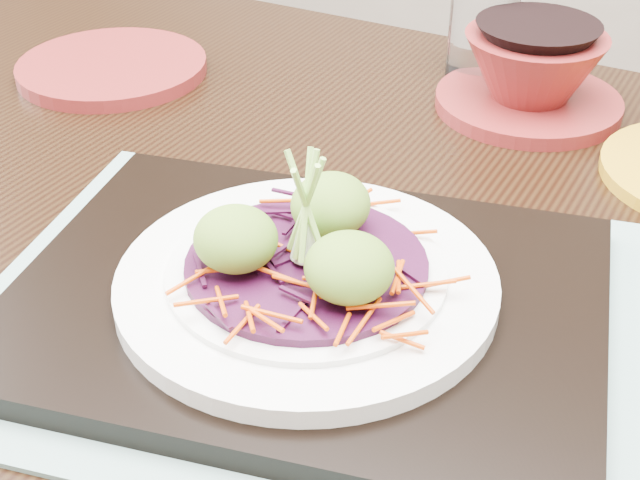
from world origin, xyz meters
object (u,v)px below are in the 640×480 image
at_px(serving_tray, 307,301).
at_px(terracotta_side_plate, 112,67).
at_px(dining_table, 328,368).
at_px(water_glass, 484,28).
at_px(white_plate, 307,280).
at_px(terracotta_bowl_set, 532,77).

bearing_deg(serving_tray, terracotta_side_plate, 132.98).
distance_m(dining_table, water_glass, 0.37).
xyz_separation_m(white_plate, terracotta_side_plate, (-0.33, 0.27, -0.02)).
bearing_deg(white_plate, dining_table, 101.80).
xyz_separation_m(terracotta_side_plate, terracotta_bowl_set, (0.39, 0.08, 0.02)).
xyz_separation_m(serving_tray, water_glass, (-0.00, 0.41, 0.04)).
relative_size(dining_table, terracotta_bowl_set, 7.57).
bearing_deg(terracotta_bowl_set, serving_tray, -99.47).
relative_size(serving_tray, terracotta_side_plate, 1.96).
xyz_separation_m(dining_table, terracotta_side_plate, (-0.32, 0.20, 0.11)).
bearing_deg(serving_tray, white_plate, -98.03).
height_order(dining_table, terracotta_side_plate, terracotta_side_plate).
height_order(water_glass, terracotta_bowl_set, water_glass).
height_order(dining_table, terracotta_bowl_set, terracotta_bowl_set).
bearing_deg(dining_table, terracotta_bowl_set, 80.60).
bearing_deg(water_glass, terracotta_bowl_set, -43.70).
relative_size(white_plate, water_glass, 2.47).
distance_m(white_plate, terracotta_side_plate, 0.42).
xyz_separation_m(dining_table, terracotta_bowl_set, (0.07, 0.28, 0.14)).
xyz_separation_m(water_glass, terracotta_bowl_set, (0.06, -0.06, -0.02)).
distance_m(dining_table, terracotta_side_plate, 0.39).
bearing_deg(white_plate, terracotta_bowl_set, 80.53).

